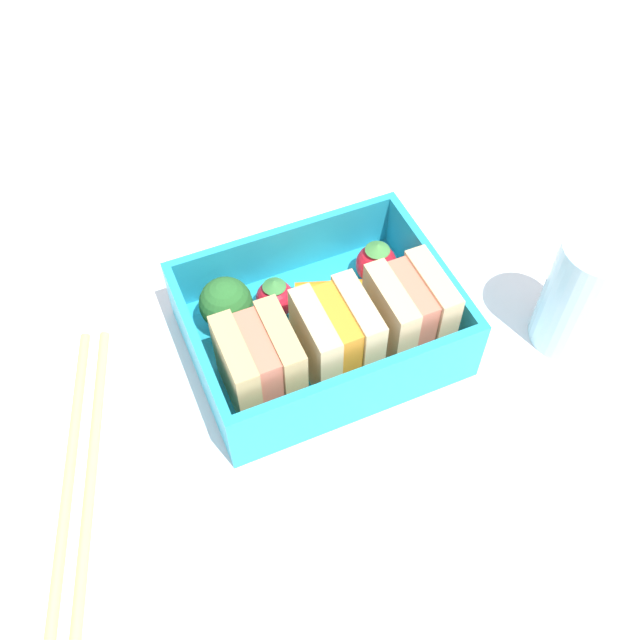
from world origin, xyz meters
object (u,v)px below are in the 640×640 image
Objects in this scene: sandwich_left at (409,311)px; strawberry_left at (275,298)px; broccoli_floret at (226,304)px; chopstick_pair at (80,466)px; sandwich_center_left at (336,337)px; carrot_stick_far_left at (329,290)px; strawberry_far_left at (376,263)px; sandwich_center at (260,364)px; drinking_glass at (582,295)px.

strawberry_left is (7.44, -5.72, -1.43)cm from sandwich_left.
strawberry_left is 3.73cm from broccoli_floret.
strawberry_left is at bearing -37.57° from sandwich_left.
strawberry_left reaches higher than chopstick_pair.
chopstick_pair is at bearing 0.77° from sandwich_center_left.
strawberry_left is (4.08, -0.20, 0.86)cm from carrot_stick_far_left.
broccoli_floret is at bearing -154.12° from chopstick_pair.
sandwich_center is at bearing 27.21° from strawberry_far_left.
strawberry_far_left is 11.51cm from broccoli_floret.
sandwich_center_left is at bearing 110.27° from strawberry_left.
carrot_stick_far_left is at bearing -109.65° from sandwich_center_left.
carrot_stick_far_left is at bearing 179.05° from broccoli_floret.
sandwich_left and sandwich_center have the same top height.
sandwich_left reaches higher than chopstick_pair.
carrot_stick_far_left is 4.18cm from strawberry_left.
sandwich_center_left is 0.28× the size of chopstick_pair.
carrot_stick_far_left is at bearing -142.88° from sandwich_center.
strawberry_far_left is 14.32cm from drinking_glass.
broccoli_floret is (10.99, -5.65, -0.27)cm from sandwich_left.
sandwich_center is 1.29× the size of broccoli_floret.
broccoli_floret is (3.55, 0.07, 1.16)cm from strawberry_left.
chopstick_pair is (23.12, 0.24, -3.78)cm from sandwich_left.
sandwich_left is 6.85cm from carrot_stick_far_left.
sandwich_center is 6.71cm from strawberry_left.
carrot_stick_far_left is (-7.30, -5.52, -2.29)cm from sandwich_center.
sandwich_center_left is 5.33cm from sandwich_center.
drinking_glass is (-34.24, 3.47, 4.25)cm from chopstick_pair.
broccoli_floret is (7.63, -0.13, 2.02)cm from carrot_stick_far_left.
sandwich_center is (10.65, 0.00, 0.00)cm from sandwich_left.
sandwich_left is at bearing -18.46° from drinking_glass.
chopstick_pair is 34.67cm from drinking_glass.
broccoli_floret is at bearing -86.60° from sandwich_center.
broccoli_floret is at bearing -0.95° from carrot_stick_far_left.
drinking_glass is (-10.63, 9.43, 1.77)cm from strawberry_far_left.
broccoli_floret is 0.22× the size of chopstick_pair.
broccoli_floret is (11.47, 0.07, 1.03)cm from strawberry_far_left.
sandwich_left reaches higher than broccoli_floret.
sandwich_center is at bearing 93.40° from broccoli_floret.
sandwich_center_left and sandwich_center have the same top height.
sandwich_center_left is 6.26cm from strawberry_left.
sandwich_center is 1.18× the size of carrot_stick_far_left.
strawberry_far_left is at bearing -152.79° from sandwich_center.
sandwich_center_left is at bearing -12.72° from drinking_glass.
sandwich_left is at bearing -179.41° from chopstick_pair.
drinking_glass is at bearing 147.46° from carrot_stick_far_left.
sandwich_center_left is (5.33, 0.00, 0.00)cm from sandwich_left.
sandwich_center is at bearing 0.00° from sandwich_left.
sandwich_center_left is 1.62× the size of strawberry_far_left.
broccoli_floret is (0.34, -5.65, -0.27)cm from sandwich_center.
chopstick_pair is at bearing 0.59° from sandwich_left.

